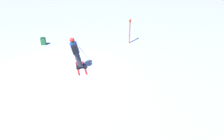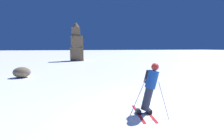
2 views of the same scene
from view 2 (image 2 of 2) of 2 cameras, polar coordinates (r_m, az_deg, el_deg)
The scene contains 4 objects.
ground_plane at distance 6.55m, azimuth 18.54°, elevation -12.30°, with size 300.00×300.00×0.00m, color white.
skier at distance 5.85m, azimuth 12.31°, elevation -5.00°, with size 1.26×1.64×1.70m.
rock_pillar at distance 29.48m, azimuth -11.51°, elevation 8.04°, with size 2.02×1.78×6.23m.
exposed_boulder_0 at distance 14.20m, azimuth -27.37°, elevation -0.68°, with size 1.19×1.01×0.77m, color #7A664C.
Camera 2 is at (-3.69, -4.97, 2.16)m, focal length 28.00 mm.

